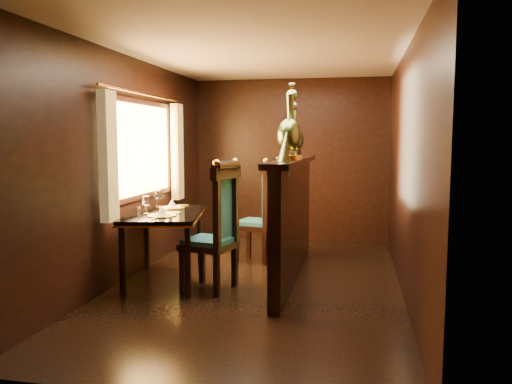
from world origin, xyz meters
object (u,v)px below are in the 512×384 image
(chair_left, at_px, (219,223))
(chair_right, at_px, (266,208))
(peacock_left, at_px, (289,120))
(dining_table, at_px, (164,219))
(peacock_right, at_px, (295,128))

(chair_left, height_order, chair_right, chair_left)
(chair_right, bearing_deg, peacock_left, -55.71)
(dining_table, bearing_deg, chair_right, 36.97)
(dining_table, relative_size, chair_left, 1.05)
(chair_right, distance_m, peacock_right, 1.23)
(chair_left, xyz_separation_m, peacock_left, (0.68, 0.26, 1.05))
(dining_table, relative_size, chair_right, 1.07)
(chair_right, bearing_deg, chair_left, -88.74)
(chair_left, relative_size, peacock_right, 2.04)
(chair_left, height_order, peacock_left, peacock_left)
(chair_right, bearing_deg, dining_table, -119.27)
(dining_table, relative_size, peacock_left, 1.78)
(chair_left, xyz_separation_m, chair_right, (0.24, 1.32, -0.02))
(chair_left, xyz_separation_m, peacock_right, (0.68, 0.74, 0.98))
(chair_left, distance_m, chair_right, 1.34)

